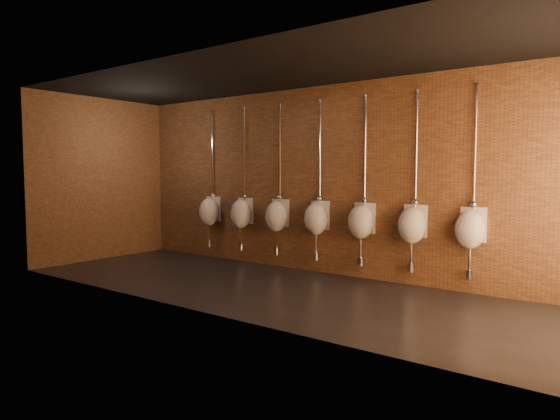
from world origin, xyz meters
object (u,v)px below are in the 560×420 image
(urinal_1, at_px, (241,213))
(urinal_6, at_px, (471,228))
(urinal_4, at_px, (361,221))
(urinal_0, at_px, (209,211))
(urinal_2, at_px, (277,216))
(urinal_3, at_px, (316,218))
(urinal_5, at_px, (412,224))

(urinal_1, xyz_separation_m, urinal_6, (4.26, 0.00, 0.00))
(urinal_1, height_order, urinal_4, same)
(urinal_0, height_order, urinal_6, same)
(urinal_2, distance_m, urinal_3, 0.85)
(urinal_0, bearing_deg, urinal_2, 0.00)
(urinal_6, bearing_deg, urinal_3, 180.00)
(urinal_1, xyz_separation_m, urinal_5, (3.41, 0.00, 0.00))
(urinal_3, xyz_separation_m, urinal_6, (2.56, 0.00, 0.00))
(urinal_4, bearing_deg, urinal_5, 0.00)
(urinal_2, distance_m, urinal_4, 1.71)
(urinal_1, bearing_deg, urinal_2, 0.00)
(urinal_5, bearing_deg, urinal_4, 180.00)
(urinal_0, distance_m, urinal_4, 3.41)
(urinal_4, bearing_deg, urinal_3, 180.00)
(urinal_1, distance_m, urinal_3, 1.71)
(urinal_3, distance_m, urinal_5, 1.71)
(urinal_2, distance_m, urinal_6, 3.41)
(urinal_1, distance_m, urinal_6, 4.26)
(urinal_4, bearing_deg, urinal_6, 0.00)
(urinal_1, bearing_deg, urinal_4, 0.00)
(urinal_2, height_order, urinal_5, same)
(urinal_0, distance_m, urinal_2, 1.71)
(urinal_3, bearing_deg, urinal_1, 180.00)
(urinal_0, xyz_separation_m, urinal_6, (5.12, 0.00, 0.00))
(urinal_5, xyz_separation_m, urinal_6, (0.85, 0.00, 0.00))
(urinal_0, bearing_deg, urinal_4, 0.00)
(urinal_0, distance_m, urinal_1, 0.85)
(urinal_3, relative_size, urinal_5, 1.00)
(urinal_2, height_order, urinal_4, same)
(urinal_2, relative_size, urinal_5, 1.00)
(urinal_0, xyz_separation_m, urinal_1, (0.85, 0.00, 0.00))
(urinal_4, bearing_deg, urinal_0, 180.00)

